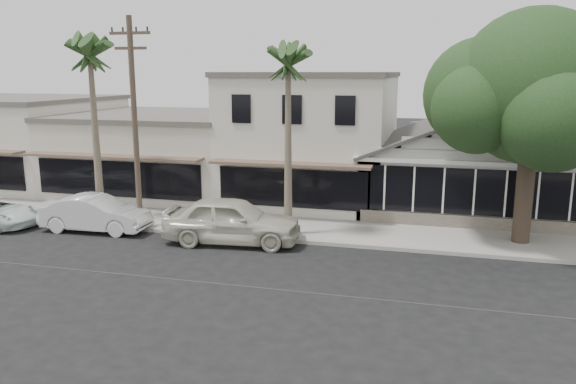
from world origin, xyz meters
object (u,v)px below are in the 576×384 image
(utility_pole, at_px, (135,120))
(shade_tree, at_px, (530,92))
(car_0, at_px, (232,220))
(car_1, at_px, (96,214))

(utility_pole, distance_m, shade_tree, 15.86)
(car_0, height_order, car_1, car_0)
(car_1, xyz_separation_m, shade_tree, (17.42, 2.69, 5.24))
(car_1, bearing_deg, utility_pole, -70.98)
(car_0, bearing_deg, car_1, 83.25)
(utility_pole, height_order, car_1, utility_pole)
(shade_tree, bearing_deg, car_0, -165.64)
(car_0, distance_m, car_1, 6.31)
(shade_tree, bearing_deg, utility_pole, -172.69)
(utility_pole, xyz_separation_m, car_0, (4.56, -0.83, -3.85))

